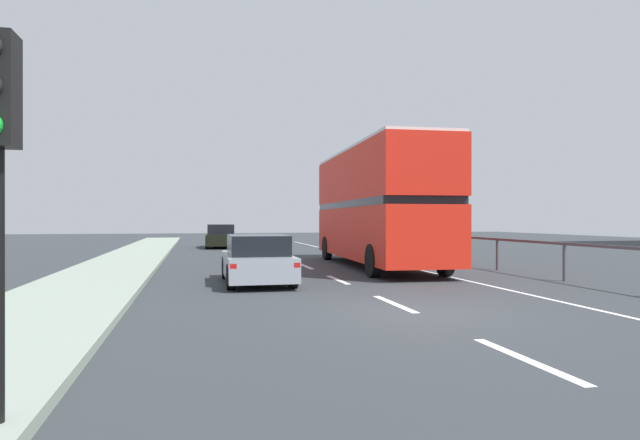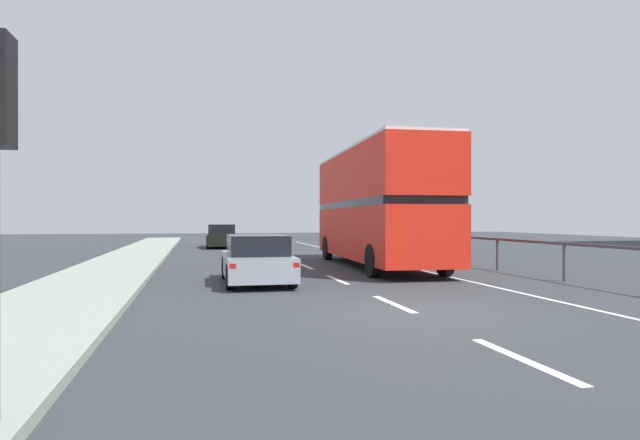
# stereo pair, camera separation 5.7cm
# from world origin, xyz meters

# --- Properties ---
(ground_plane) EXTENTS (74.64, 120.00, 0.10)m
(ground_plane) POSITION_xyz_m (0.00, 0.00, -0.05)
(ground_plane) COLOR #2E3236
(near_sidewalk_kerb) EXTENTS (2.80, 80.00, 0.14)m
(near_sidewalk_kerb) POSITION_xyz_m (-6.66, 0.00, 0.07)
(near_sidewalk_kerb) COLOR gray
(near_sidewalk_kerb) RESTS_ON ground
(lane_paint_markings) EXTENTS (3.66, 46.00, 0.01)m
(lane_paint_markings) POSITION_xyz_m (2.11, 8.51, 0.00)
(lane_paint_markings) COLOR silver
(lane_paint_markings) RESTS_ON ground
(bridge_side_railing) EXTENTS (0.10, 42.00, 1.09)m
(bridge_side_railing) POSITION_xyz_m (6.13, 9.00, 0.88)
(bridge_side_railing) COLOR #4A4B53
(bridge_side_railing) RESTS_ON ground
(double_decker_bus_red) EXTENTS (2.96, 10.39, 4.28)m
(double_decker_bus_red) POSITION_xyz_m (2.51, 9.38, 2.29)
(double_decker_bus_red) COLOR red
(double_decker_bus_red) RESTS_ON ground
(hatchback_car_near) EXTENTS (1.78, 4.04, 1.32)m
(hatchback_car_near) POSITION_xyz_m (-2.35, 5.18, 0.63)
(hatchback_car_near) COLOR gray
(hatchback_car_near) RESTS_ON ground
(sedan_car_ahead) EXTENTS (1.87, 4.58, 1.43)m
(sedan_car_ahead) POSITION_xyz_m (-2.47, 24.33, 0.68)
(sedan_car_ahead) COLOR black
(sedan_car_ahead) RESTS_ON ground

